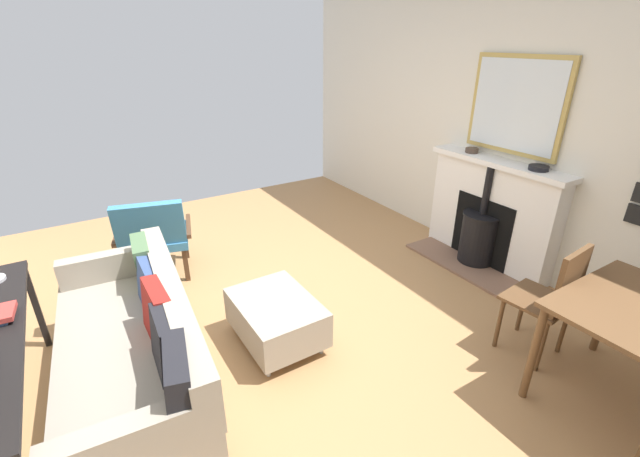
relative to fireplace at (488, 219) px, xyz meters
The scene contains 11 objects.
ground_plane 2.43m from the fireplace, ahead, with size 5.11×6.03×0.01m, color #A87A4C.
wall_left 0.96m from the fireplace, 119.97° to the right, with size 0.12×6.03×2.69m, color silver.
fireplace is the anchor object (origin of this frame).
mirror_over_mantel 1.11m from the fireplace, behind, with size 0.04×0.95×0.88m.
mantel_bowl_near 0.71m from the fireplace, 94.08° to the right, with size 0.13×0.13×0.05m.
mantel_bowl_far 0.74m from the fireplace, 93.49° to the left, with size 0.17×0.17×0.04m.
sofa 3.38m from the fireplace, ahead, with size 0.92×1.93×0.80m.
ottoman 2.42m from the fireplace, ahead, with size 0.55×0.74×0.37m.
armchair_accent 3.28m from the fireplace, 25.87° to the right, with size 0.79×0.73×0.84m.
dining_table 1.90m from the fireplace, 63.59° to the left, with size 0.96×0.76×0.73m.
dining_chair_near_fireplace 1.45m from the fireplace, 54.83° to the left, with size 0.44×0.44×0.91m.
Camera 1 is at (1.14, 2.76, 2.15)m, focal length 23.48 mm.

